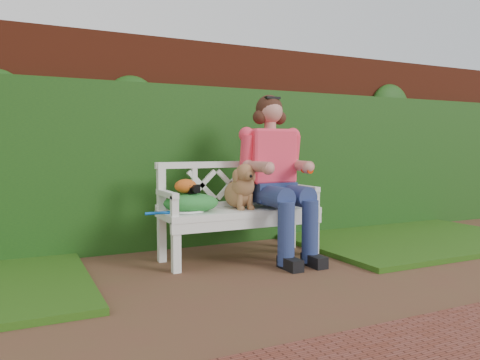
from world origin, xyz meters
name	(u,v)px	position (x,y,z in m)	size (l,w,h in m)	color
ground	(257,288)	(0.00, 0.00, 0.00)	(60.00, 60.00, 0.00)	brown
brick_wall	(176,143)	(0.00, 1.90, 1.10)	(10.00, 0.30, 2.20)	maroon
ivy_hedge	(183,167)	(0.00, 1.68, 0.85)	(10.00, 0.18, 1.70)	#214F13
grass_right	(405,237)	(2.40, 0.90, 0.03)	(2.60, 2.00, 0.05)	#1E3C10
garden_bench	(240,234)	(0.29, 0.90, 0.24)	(1.58, 0.60, 0.48)	white
seated_woman	(273,173)	(0.64, 0.88, 0.81)	(0.68, 0.91, 1.62)	#EC355F
dog	(240,186)	(0.30, 0.91, 0.70)	(0.29, 0.39, 0.43)	#AE7735
tennis_racket	(185,211)	(-0.27, 0.85, 0.49)	(0.56, 0.23, 0.03)	beige
green_bag	(191,202)	(-0.20, 0.89, 0.57)	(0.50, 0.39, 0.17)	green
camera_item	(192,189)	(-0.19, 0.87, 0.69)	(0.11, 0.09, 0.08)	black
baseball_glove	(186,186)	(-0.25, 0.89, 0.71)	(0.20, 0.15, 0.13)	#C15216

